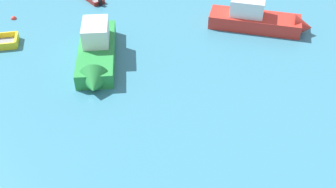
# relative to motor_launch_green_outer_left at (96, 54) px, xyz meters

# --- Properties ---
(motor_launch_green_outer_left) EXTENTS (4.28, 7.41, 2.62)m
(motor_launch_green_outer_left) POSITION_rel_motor_launch_green_outer_left_xyz_m (0.00, 0.00, 0.00)
(motor_launch_green_outer_left) COLOR #288C3D
(motor_launch_green_outer_left) RESTS_ON ground_plane
(motor_launch_red_near_left) EXTENTS (7.13, 2.09, 2.45)m
(motor_launch_red_near_left) POSITION_rel_motor_launch_green_outer_left_xyz_m (9.63, 6.98, -0.01)
(motor_launch_red_near_left) COLOR red
(motor_launch_red_near_left) RESTS_ON ground_plane
(mooring_buoy_near_foreground) EXTENTS (0.41, 0.41, 0.41)m
(mooring_buoy_near_foreground) POSITION_rel_motor_launch_green_outer_left_xyz_m (-8.21, 3.74, -0.72)
(mooring_buoy_near_foreground) COLOR red
(mooring_buoy_near_foreground) RESTS_ON ground_plane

